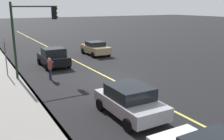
# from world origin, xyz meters

# --- Properties ---
(ground) EXTENTS (200.00, 200.00, 0.00)m
(ground) POSITION_xyz_m (0.00, 0.00, 0.00)
(ground) COLOR black
(sidewalk_slab) EXTENTS (80.00, 3.37, 0.15)m
(sidewalk_slab) POSITION_xyz_m (0.00, 7.15, 0.07)
(sidewalk_slab) COLOR gray
(sidewalk_slab) RESTS_ON ground
(curb_edge) EXTENTS (80.00, 0.16, 0.15)m
(curb_edge) POSITION_xyz_m (0.00, 5.55, 0.07)
(curb_edge) COLOR slate
(curb_edge) RESTS_ON ground
(lane_stripe_center) EXTENTS (80.00, 0.16, 0.01)m
(lane_stripe_center) POSITION_xyz_m (0.00, 0.00, 0.01)
(lane_stripe_center) COLOR #D8CC4C
(lane_stripe_center) RESTS_ON ground
(car_black) EXTENTS (3.83, 2.09, 1.62)m
(car_black) POSITION_xyz_m (5.87, 2.41, 0.80)
(car_black) COLOR black
(car_black) RESTS_ON ground
(car_tan) EXTENTS (3.88, 2.03, 1.43)m
(car_tan) POSITION_xyz_m (8.76, -3.00, 0.73)
(car_tan) COLOR tan
(car_tan) RESTS_ON ground
(car_silver) EXTENTS (3.87, 2.07, 1.49)m
(car_silver) POSITION_xyz_m (-5.79, 2.21, 0.77)
(car_silver) COLOR #A8AAB2
(car_silver) RESTS_ON ground
(pedestrian_with_backpack) EXTENTS (0.39, 0.38, 1.59)m
(pedestrian_with_backpack) POSITION_xyz_m (2.00, 3.78, 0.92)
(pedestrian_with_backpack) COLOR #262D4C
(pedestrian_with_backpack) RESTS_ON ground
(traffic_light_mast) EXTENTS (0.28, 3.22, 5.35)m
(traffic_light_mast) POSITION_xyz_m (2.99, 4.65, 3.65)
(traffic_light_mast) COLOR #1E3823
(traffic_light_mast) RESTS_ON ground
(street_sign_post) EXTENTS (0.60, 0.08, 2.87)m
(street_sign_post) POSITION_xyz_m (4.12, 6.37, 1.69)
(street_sign_post) COLOR slate
(street_sign_post) RESTS_ON ground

